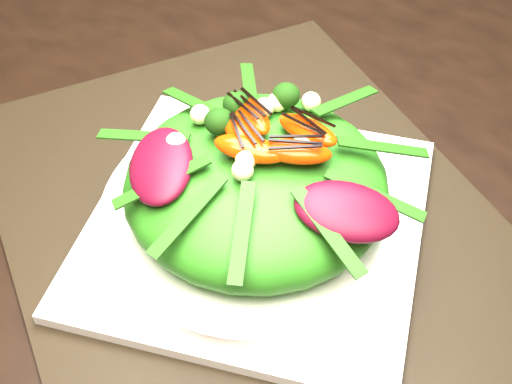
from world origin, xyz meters
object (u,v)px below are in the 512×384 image
Objects in this scene: dining_table at (405,227)px; orange_segment at (265,135)px; salad_bowl at (256,212)px; lettuce_mound at (256,184)px; placemat at (256,229)px; plate_base at (256,224)px.

orange_segment is (-0.09, -0.09, 0.12)m from dining_table.
salad_bowl is 4.69× the size of orange_segment.
dining_table is 7.38× the size of lettuce_mound.
lettuce_mound is at bearing -90.00° from placemat.
lettuce_mound is at bearing -130.88° from dining_table.
plate_base is 0.02m from salad_bowl.
dining_table is 2.99× the size of placemat.
dining_table reaches higher than lettuce_mound.
salad_bowl reaches higher than placemat.
plate_base reaches higher than placemat.
dining_table is 0.14m from placemat.
salad_bowl is 1.21× the size of lettuce_mound.
orange_segment reaches higher than plate_base.
plate_base is (-0.09, -0.11, 0.03)m from dining_table.
orange_segment is (-0.00, 0.01, 0.04)m from lettuce_mound.
lettuce_mound is 0.05m from orange_segment.
lettuce_mound is (-0.09, -0.11, 0.08)m from dining_table.
dining_table reaches higher than orange_segment.
dining_table is 0.16m from lettuce_mound.
salad_bowl is at bearing 0.00° from lettuce_mound.
dining_table is at bearing 49.12° from salad_bowl.
salad_bowl is (0.00, -0.00, 0.02)m from placemat.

